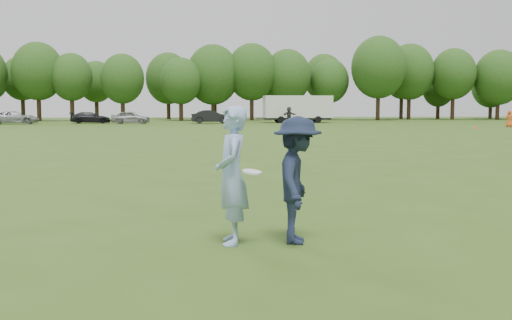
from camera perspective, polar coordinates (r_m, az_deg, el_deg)
The scene contains 13 objects.
ground at distance 9.00m, azimuth 2.98°, elevation -7.33°, with size 200.00×200.00×0.00m, color #344F16.
thrower at distance 8.41m, azimuth -2.32°, elevation -1.48°, with size 0.71×0.47×1.95m, color #91B1E1.
defender at distance 8.49m, azimuth 3.96°, elevation -1.91°, with size 1.17×0.67×1.80m, color #192238.
player_far_c at distance 60.62m, azimuth 22.99°, elevation 3.63°, with size 0.77×0.50×1.57m, color #E9571B.
player_far_d at distance 67.55m, azimuth 3.17°, elevation 4.29°, with size 1.77×0.56×1.90m, color #2A2A2A.
car_c at distance 70.85m, azimuth -22.00°, elevation 3.76°, with size 2.33×5.06×1.41m, color #99999D.
car_d at distance 70.80m, azimuth -15.50°, elevation 3.90°, with size 1.82×4.48×1.30m, color black.
car_e at distance 68.03m, azimuth -11.86°, elevation 4.00°, with size 1.70×4.23×1.44m, color gray.
car_f at distance 68.15m, azimuth -4.27°, elevation 4.12°, with size 1.60×4.60×1.52m, color black.
field_cone at distance 55.57m, azimuth 20.14°, elevation 2.97°, with size 0.28×0.28×0.30m, color #FF4D0D.
disc_in_play at distance 8.22m, azimuth -0.39°, elevation -1.14°, with size 0.33×0.33×0.08m.
cargo_trailer at distance 71.23m, azimuth 3.98°, elevation 4.99°, with size 9.00×2.75×3.20m.
treeline at distance 85.77m, azimuth -4.20°, elevation 8.01°, with size 130.35×18.39×11.74m.
Camera 1 is at (-1.54, -8.65, 1.94)m, focal length 42.00 mm.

